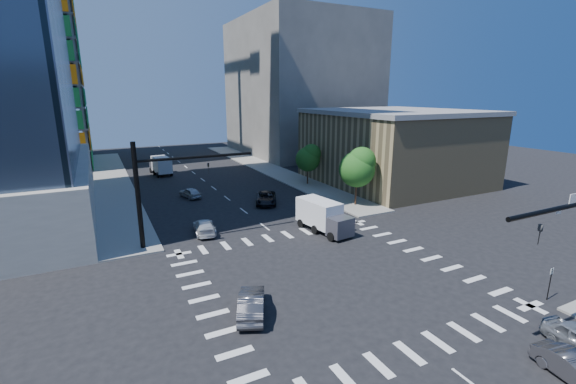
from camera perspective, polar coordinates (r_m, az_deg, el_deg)
ground at (r=28.71m, az=6.28°, el=-12.32°), size 160.00×160.00×0.00m
road_markings at (r=28.71m, az=6.28°, el=-12.32°), size 20.00×20.00×0.01m
sidewalk_ne at (r=68.15m, az=-3.14°, el=3.56°), size 5.00×60.00×0.15m
sidewalk_nw at (r=62.73m, az=-24.55°, el=1.32°), size 5.00×60.00×0.15m
commercial_building at (r=58.95m, az=15.38°, el=6.53°), size 20.50×22.50×10.60m
bg_building_ne at (r=86.79m, az=1.71°, el=15.15°), size 24.00×30.00×28.00m
signal_mast_nw at (r=33.96m, az=-18.95°, el=1.07°), size 10.20×0.40×9.00m
tree_south at (r=45.07m, az=10.39°, el=3.71°), size 4.16×4.16×6.82m
tree_north at (r=55.23m, az=3.12°, el=5.13°), size 3.54×3.52×5.78m
no_parking_sign at (r=30.08m, az=34.34°, el=-10.72°), size 0.30×0.06×2.20m
car_nb_right at (r=23.46m, az=36.83°, el=-20.28°), size 1.79×3.88×1.23m
car_nb_far at (r=46.17m, az=-3.26°, el=-0.90°), size 4.16×5.55×1.40m
car_sb_near at (r=37.38m, az=-12.29°, el=-5.02°), size 2.44×4.71×1.31m
car_sb_mid at (r=50.34m, az=-14.29°, el=-0.10°), size 2.46×4.06×1.29m
car_sb_cross at (r=24.01m, az=-5.44°, el=-16.11°), size 3.09×4.52×1.41m
box_truck_near at (r=36.73m, az=5.50°, el=-4.02°), size 3.17×5.90×2.94m
box_truck_far at (r=66.35m, az=-18.40°, el=3.63°), size 2.95×5.84×2.95m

